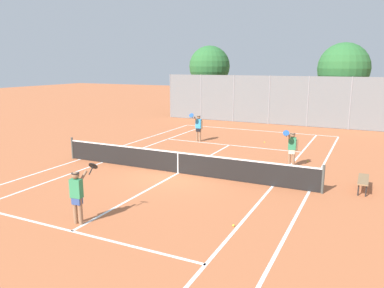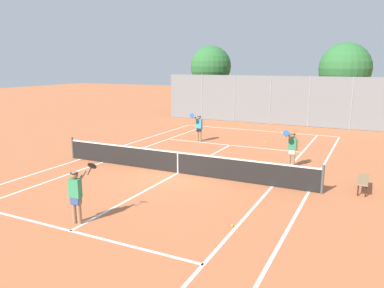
{
  "view_description": "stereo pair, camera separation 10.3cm",
  "coord_description": "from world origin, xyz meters",
  "px_view_note": "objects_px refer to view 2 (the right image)",
  "views": [
    {
      "loc": [
        7.33,
        -13.74,
        4.61
      ],
      "look_at": [
        -0.05,
        1.5,
        1.0
      ],
      "focal_mm": 35.0,
      "sensor_mm": 36.0,
      "label": 1
    },
    {
      "loc": [
        7.42,
        -13.7,
        4.61
      ],
      "look_at": [
        -0.05,
        1.5,
        1.0
      ],
      "focal_mm": 35.0,
      "sensor_mm": 36.0,
      "label": 2
    }
  ],
  "objects_px": {
    "player_near_side": "(76,194)",
    "courtside_bench": "(363,181)",
    "loose_tennis_ball_2": "(265,142)",
    "tennis_net": "(178,162)",
    "player_far_right": "(292,147)",
    "tree_behind_right": "(343,70)",
    "player_far_left": "(199,126)",
    "loose_tennis_ball_1": "(308,162)",
    "tree_behind_left": "(210,68)",
    "loose_tennis_ball_0": "(232,226)"
  },
  "relations": [
    {
      "from": "tennis_net",
      "to": "courtside_bench",
      "type": "xyz_separation_m",
      "value": [
        7.26,
        0.97,
        -0.1
      ]
    },
    {
      "from": "loose_tennis_ball_0",
      "to": "tree_behind_left",
      "type": "height_order",
      "value": "tree_behind_left"
    },
    {
      "from": "player_far_right",
      "to": "tree_behind_left",
      "type": "xyz_separation_m",
      "value": [
        -10.93,
        15.74,
        3.38
      ]
    },
    {
      "from": "loose_tennis_ball_1",
      "to": "player_far_left",
      "type": "bearing_deg",
      "value": 162.42
    },
    {
      "from": "tree_behind_left",
      "to": "tree_behind_right",
      "type": "bearing_deg",
      "value": -4.47
    },
    {
      "from": "tennis_net",
      "to": "loose_tennis_ball_1",
      "type": "xyz_separation_m",
      "value": [
        4.75,
        4.41,
        -0.48
      ]
    },
    {
      "from": "loose_tennis_ball_2",
      "to": "courtside_bench",
      "type": "relative_size",
      "value": 0.04
    },
    {
      "from": "player_far_left",
      "to": "tree_behind_left",
      "type": "bearing_deg",
      "value": 110.69
    },
    {
      "from": "tree_behind_right",
      "to": "player_near_side",
      "type": "bearing_deg",
      "value": -102.0
    },
    {
      "from": "player_far_right",
      "to": "loose_tennis_ball_2",
      "type": "bearing_deg",
      "value": 117.66
    },
    {
      "from": "loose_tennis_ball_1",
      "to": "tree_behind_left",
      "type": "relative_size",
      "value": 0.01
    },
    {
      "from": "player_far_right",
      "to": "loose_tennis_ball_2",
      "type": "relative_size",
      "value": 26.88
    },
    {
      "from": "player_near_side",
      "to": "tree_behind_left",
      "type": "relative_size",
      "value": 0.28
    },
    {
      "from": "player_near_side",
      "to": "courtside_bench",
      "type": "distance_m",
      "value": 10.15
    },
    {
      "from": "loose_tennis_ball_0",
      "to": "tree_behind_left",
      "type": "relative_size",
      "value": 0.01
    },
    {
      "from": "tennis_net",
      "to": "loose_tennis_ball_0",
      "type": "xyz_separation_m",
      "value": [
        4.0,
        -4.11,
        -0.48
      ]
    },
    {
      "from": "player_near_side",
      "to": "player_far_left",
      "type": "relative_size",
      "value": 1.0
    },
    {
      "from": "player_far_left",
      "to": "tree_behind_left",
      "type": "xyz_separation_m",
      "value": [
        -4.65,
        12.31,
        3.38
      ]
    },
    {
      "from": "courtside_bench",
      "to": "tree_behind_left",
      "type": "xyz_separation_m",
      "value": [
        -13.99,
        17.91,
        3.9
      ]
    },
    {
      "from": "loose_tennis_ball_1",
      "to": "loose_tennis_ball_2",
      "type": "height_order",
      "value": "same"
    },
    {
      "from": "loose_tennis_ball_2",
      "to": "tree_behind_right",
      "type": "relative_size",
      "value": 0.01
    },
    {
      "from": "player_far_right",
      "to": "courtside_bench",
      "type": "xyz_separation_m",
      "value": [
        3.07,
        -2.17,
        -0.52
      ]
    },
    {
      "from": "loose_tennis_ball_0",
      "to": "loose_tennis_ball_1",
      "type": "xyz_separation_m",
      "value": [
        0.75,
        8.51,
        0.0
      ]
    },
    {
      "from": "player_near_side",
      "to": "loose_tennis_ball_0",
      "type": "height_order",
      "value": "player_near_side"
    },
    {
      "from": "player_far_right",
      "to": "tree_behind_right",
      "type": "xyz_separation_m",
      "value": [
        0.7,
        14.83,
        3.26
      ]
    },
    {
      "from": "loose_tennis_ball_1",
      "to": "loose_tennis_ball_2",
      "type": "distance_m",
      "value": 4.71
    },
    {
      "from": "tennis_net",
      "to": "tree_behind_left",
      "type": "height_order",
      "value": "tree_behind_left"
    },
    {
      "from": "loose_tennis_ball_2",
      "to": "tree_behind_right",
      "type": "bearing_deg",
      "value": 72.1
    },
    {
      "from": "player_far_left",
      "to": "courtside_bench",
      "type": "bearing_deg",
      "value": -30.95
    },
    {
      "from": "player_far_left",
      "to": "loose_tennis_ball_0",
      "type": "distance_m",
      "value": 12.32
    },
    {
      "from": "player_near_side",
      "to": "loose_tennis_ball_2",
      "type": "bearing_deg",
      "value": 82.42
    },
    {
      "from": "loose_tennis_ball_0",
      "to": "courtside_bench",
      "type": "relative_size",
      "value": 0.04
    },
    {
      "from": "player_near_side",
      "to": "loose_tennis_ball_2",
      "type": "distance_m",
      "value": 14.03
    },
    {
      "from": "loose_tennis_ball_0",
      "to": "tree_behind_right",
      "type": "bearing_deg",
      "value": 87.68
    },
    {
      "from": "loose_tennis_ball_1",
      "to": "tree_behind_right",
      "type": "height_order",
      "value": "tree_behind_right"
    },
    {
      "from": "player_near_side",
      "to": "tree_behind_left",
      "type": "height_order",
      "value": "tree_behind_left"
    },
    {
      "from": "loose_tennis_ball_1",
      "to": "tree_behind_left",
      "type": "xyz_separation_m",
      "value": [
        -11.48,
        14.47,
        4.28
      ]
    },
    {
      "from": "loose_tennis_ball_2",
      "to": "courtside_bench",
      "type": "distance_m",
      "value": 8.97
    },
    {
      "from": "player_far_right",
      "to": "loose_tennis_ball_0",
      "type": "distance_m",
      "value": 7.3
    },
    {
      "from": "courtside_bench",
      "to": "tree_behind_left",
      "type": "height_order",
      "value": "tree_behind_left"
    },
    {
      "from": "player_far_left",
      "to": "tree_behind_right",
      "type": "distance_m",
      "value": 13.76
    },
    {
      "from": "player_far_left",
      "to": "player_far_right",
      "type": "xyz_separation_m",
      "value": [
        6.28,
        -3.43,
        0.0
      ]
    },
    {
      "from": "player_near_side",
      "to": "courtside_bench",
      "type": "bearing_deg",
      "value": 42.73
    },
    {
      "from": "courtside_bench",
      "to": "tree_behind_right",
      "type": "height_order",
      "value": "tree_behind_right"
    },
    {
      "from": "tennis_net",
      "to": "player_far_left",
      "type": "height_order",
      "value": "player_far_left"
    },
    {
      "from": "player_far_left",
      "to": "tree_behind_right",
      "type": "relative_size",
      "value": 0.28
    },
    {
      "from": "player_far_left",
      "to": "loose_tennis_ball_1",
      "type": "distance_m",
      "value": 7.22
    },
    {
      "from": "loose_tennis_ball_2",
      "to": "courtside_bench",
      "type": "height_order",
      "value": "courtside_bench"
    },
    {
      "from": "loose_tennis_ball_2",
      "to": "tennis_net",
      "type": "bearing_deg",
      "value": -101.81
    },
    {
      "from": "loose_tennis_ball_2",
      "to": "player_near_side",
      "type": "bearing_deg",
      "value": -97.58
    }
  ]
}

